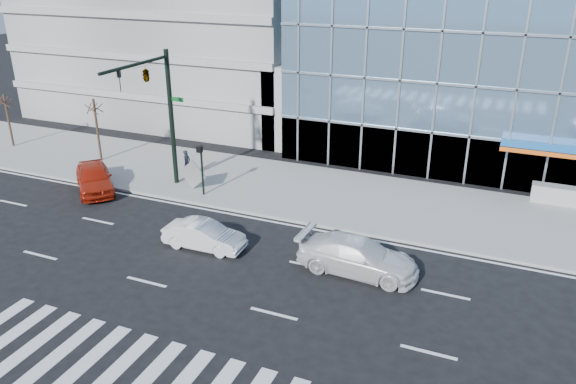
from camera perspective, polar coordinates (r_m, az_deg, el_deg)
name	(u,v)px	position (r m, az deg, el deg)	size (l,w,h in m)	color
ground	(310,266)	(25.61, 2.25, -7.50)	(160.00, 160.00, 0.00)	black
sidewalk	(359,199)	(32.40, 7.26, -0.72)	(120.00, 8.00, 0.15)	gray
ramp_block	(321,101)	(42.26, 3.35, 9.22)	(6.00, 8.00, 6.00)	gray
traffic_signal	(154,90)	(32.15, -13.47, 10.08)	(1.14, 5.74, 8.00)	black
ped_signal_post	(201,162)	(32.20, -8.81, 2.99)	(0.30, 0.33, 3.00)	black
street_tree_near	(94,108)	(39.22, -19.08, 8.11)	(1.10, 1.10, 4.23)	#332319
street_tree_far	(5,101)	(44.93, -26.83, 8.23)	(1.10, 1.10, 3.87)	#332319
white_suv	(358,256)	(24.96, 7.10, -6.47)	(2.19, 5.39, 1.56)	silver
white_sedan	(204,235)	(27.07, -8.51, -4.39)	(1.39, 3.98, 1.31)	silver
red_sedan	(94,178)	(35.13, -19.09, 1.37)	(1.94, 4.81, 1.64)	#A8200C
pedestrian	(187,163)	(35.82, -10.24, 2.95)	(0.59, 0.39, 1.62)	black
tilted_panel	(193,174)	(33.50, -9.66, 1.77)	(1.30, 0.06, 1.30)	gray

